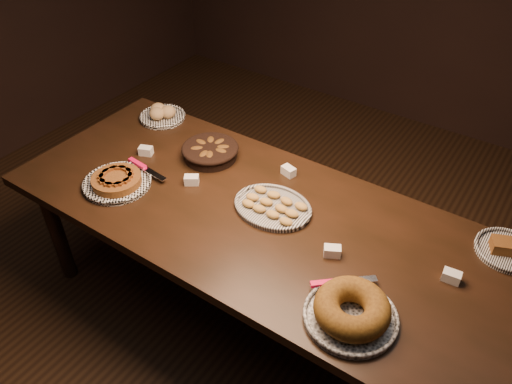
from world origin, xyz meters
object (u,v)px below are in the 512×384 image
Objects in this scene: buffet_table at (255,223)px; apple_tart_plate at (117,181)px; madeleine_platter at (273,206)px; bundt_cake_plate at (351,311)px.

apple_tart_plate reaches higher than buffet_table.
buffet_table is 0.12m from madeleine_platter.
madeleine_platter is at bearing 37.40° from apple_tart_plate.
bundt_cake_plate is (0.63, -0.29, 0.12)m from buffet_table.
bundt_cake_plate is at bearing -25.18° from buffet_table.
madeleine_platter is 0.92× the size of bundt_cake_plate.
bundt_cake_plate is at bearing -48.40° from madeleine_platter.
apple_tart_plate is at bearing -175.62° from madeleine_platter.
buffet_table is 0.70m from bundt_cake_plate.
bundt_cake_plate is (1.29, -0.08, 0.02)m from apple_tart_plate.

